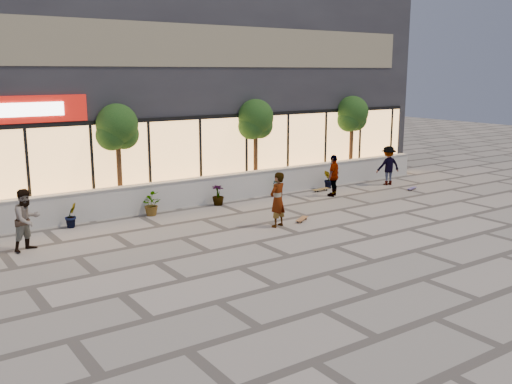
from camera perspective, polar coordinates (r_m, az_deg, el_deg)
ground at (r=16.94m, az=7.76°, el=-5.40°), size 80.00×80.00×0.00m
planter_wall at (r=22.32m, az=-4.32°, el=0.29°), size 22.00×0.42×1.04m
retail_building at (r=26.76m, az=-10.47°, el=10.10°), size 24.00×9.17×8.50m
shrub_b at (r=19.66m, az=-18.01°, el=-2.23°), size 0.57×0.57×0.81m
shrub_c at (r=20.58m, az=-10.54°, el=-1.21°), size 0.68×0.77×0.81m
shrub_d at (r=21.83m, az=-3.82°, el=-0.28°), size 0.64×0.64×0.81m
shrub_e at (r=23.34m, az=2.10°, el=0.54°), size 0.46×0.35×0.81m
shrub_f at (r=25.08m, az=7.25°, el=1.25°), size 0.55×0.57×0.81m
tree_midwest at (r=21.09m, az=-13.70°, el=6.08°), size 1.60×1.50×3.92m
tree_mideast at (r=23.87m, az=-0.04°, el=7.06°), size 1.60×1.50×3.92m
tree_east at (r=27.35m, az=9.59°, el=7.52°), size 1.60×1.50×3.92m
skater_center at (r=18.67m, az=2.18°, el=-0.77°), size 0.77×0.62×1.83m
skater_left at (r=17.45m, az=-21.94°, el=-2.60°), size 1.09×1.00×1.80m
skater_right_near at (r=23.53m, az=7.77°, el=1.65°), size 1.08×0.85×1.71m
skater_right_far at (r=26.36m, az=13.08°, el=2.60°), size 1.26×0.91×1.76m
skateboard_center at (r=19.60m, az=4.61°, el=-2.69°), size 0.77×0.59×0.09m
skateboard_right_near at (r=24.55m, az=6.52°, el=0.28°), size 0.85×0.26×0.10m
skateboard_right_far at (r=25.59m, az=15.33°, el=0.37°), size 0.72×0.39×0.08m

